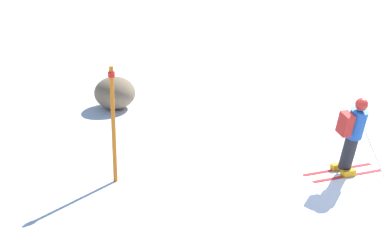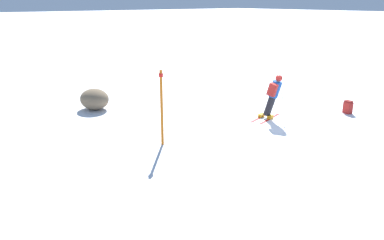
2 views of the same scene
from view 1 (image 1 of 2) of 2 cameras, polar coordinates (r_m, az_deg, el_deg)
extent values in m
plane|color=white|center=(12.89, 13.87, -5.29)|extent=(300.00, 300.00, 0.00)
cube|color=red|center=(13.10, 13.70, -4.85)|extent=(0.50, 1.57, 0.01)
cube|color=red|center=(13.37, 12.81, -4.31)|extent=(0.50, 1.57, 0.01)
cube|color=orange|center=(13.07, 13.72, -4.59)|extent=(0.21, 0.31, 0.12)
cube|color=orange|center=(13.34, 12.83, -4.05)|extent=(0.21, 0.31, 0.12)
cylinder|color=black|center=(12.96, 13.74, -2.80)|extent=(0.50, 0.37, 0.79)
cylinder|color=#194799|center=(12.62, 14.41, -0.30)|extent=(0.55, 0.45, 0.66)
sphere|color=tan|center=(12.42, 14.83, 1.25)|extent=(0.31, 0.27, 0.26)
sphere|color=#AD231E|center=(12.41, 14.85, 1.36)|extent=(0.35, 0.31, 0.30)
cube|color=#AD231E|center=(12.45, 13.47, -0.34)|extent=(0.42, 0.27, 0.50)
cylinder|color=#B7B7BC|center=(12.80, 15.98, -3.09)|extent=(0.04, 0.54, 1.06)
cylinder|color=#B7B7BC|center=(13.40, 13.81, -1.68)|extent=(0.84, 0.33, 1.18)
ellipsoid|color=#7A664C|center=(17.09, -6.88, 2.42)|extent=(1.28, 1.09, 0.83)
cylinder|color=orange|center=(12.19, -7.00, -0.49)|extent=(0.08, 0.08, 2.28)
cylinder|color=red|center=(11.91, -7.18, 4.04)|extent=(0.13, 0.13, 0.10)
camera|label=2|loc=(6.57, -71.41, -1.63)|focal=35.00mm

